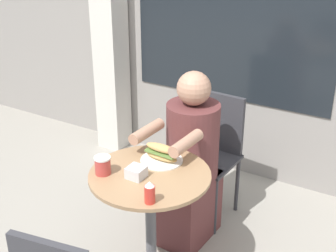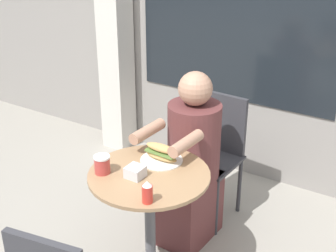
{
  "view_description": "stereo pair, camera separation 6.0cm",
  "coord_description": "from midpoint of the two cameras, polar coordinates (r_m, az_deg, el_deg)",
  "views": [
    {
      "loc": [
        1.16,
        -1.79,
        2.01
      ],
      "look_at": [
        0.0,
        0.19,
        0.94
      ],
      "focal_mm": 50.0,
      "sensor_mm": 36.0,
      "label": 1
    },
    {
      "loc": [
        1.21,
        -1.76,
        2.01
      ],
      "look_at": [
        0.0,
        0.19,
        0.94
      ],
      "focal_mm": 50.0,
      "sensor_mm": 36.0,
      "label": 2
    }
  ],
  "objects": [
    {
      "name": "condiment_bottle",
      "position": [
        2.22,
        -3.02,
        -8.09
      ],
      "size": [
        0.05,
        0.05,
        0.12
      ],
      "color": "red",
      "rests_on": "cafe_table"
    },
    {
      "name": "drink_cup",
      "position": [
        2.48,
        -8.65,
        -4.75
      ],
      "size": [
        0.09,
        0.09,
        0.1
      ],
      "color": "#B73D38",
      "rests_on": "cafe_table"
    },
    {
      "name": "napkin_box",
      "position": [
        2.44,
        -4.6,
        -5.66
      ],
      "size": [
        0.09,
        0.09,
        0.06
      ],
      "rotation": [
        0.0,
        0.0,
        0.0
      ],
      "color": "silver",
      "rests_on": "cafe_table"
    },
    {
      "name": "sandwich_on_plate",
      "position": [
        2.58,
        -1.46,
        -3.49
      ],
      "size": [
        0.24,
        0.24,
        0.1
      ],
      "rotation": [
        0.0,
        0.0,
        -0.05
      ],
      "color": "white",
      "rests_on": "cafe_table"
    },
    {
      "name": "seated_diner",
      "position": [
        2.99,
        2.01,
        -5.31
      ],
      "size": [
        0.36,
        0.61,
        1.14
      ],
      "rotation": [
        0.0,
        0.0,
        3.09
      ],
      "color": "brown",
      "rests_on": "ground_plane"
    },
    {
      "name": "cafe_table",
      "position": [
        2.59,
        -2.82,
        -9.64
      ],
      "size": [
        0.65,
        0.65,
        0.74
      ],
      "color": "#997551",
      "rests_on": "ground_plane"
    },
    {
      "name": "diner_chair",
      "position": [
        3.25,
        5.06,
        -2.26
      ],
      "size": [
        0.4,
        0.4,
        0.87
      ],
      "rotation": [
        0.0,
        0.0,
        3.09
      ],
      "color": "#333338",
      "rests_on": "ground_plane"
    },
    {
      "name": "storefront_wall",
      "position": [
        3.53,
        10.6,
        14.77
      ],
      "size": [
        8.0,
        0.09,
        2.8
      ],
      "color": "gray",
      "rests_on": "ground_plane"
    },
    {
      "name": "lattice_pillar",
      "position": [
        4.01,
        -7.66,
        13.23
      ],
      "size": [
        0.23,
        0.23,
        2.4
      ],
      "color": "beige",
      "rests_on": "ground_plane"
    }
  ]
}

